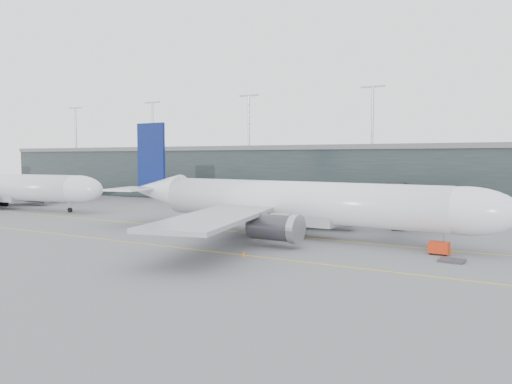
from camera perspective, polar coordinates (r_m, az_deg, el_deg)
The scene contains 17 objects.
ground at distance 84.02m, azimuth 0.15°, elevation -4.30°, with size 320.00×320.00×0.00m, color #5D5D62.
taxiline_a at distance 80.60m, azimuth -1.26°, elevation -4.65°, with size 160.00×0.25×0.02m, color gold.
taxiline_b at distance 67.58m, azimuth -8.32°, elevation -6.38°, with size 160.00×0.25×0.02m, color gold.
taxiline_lead_main at distance 99.82m, azimuth 8.36°, elevation -3.02°, with size 0.25×60.00×0.02m, color gold.
taxiline_lead_adj at distance 148.79m, azimuth -21.68°, elevation -0.96°, with size 0.25×60.00×0.02m, color gold.
terminal at distance 136.67m, azimuth 12.26°, elevation 2.02°, with size 240.00×36.00×29.00m.
main_aircraft at distance 77.00m, azimuth 4.13°, elevation -1.20°, with size 65.72×61.72×18.43m.
jet_bridge at distance 99.43m, azimuth 16.72°, elevation -0.32°, with size 14.10×43.04×6.60m.
gse_cart at distance 66.44m, azimuth 20.18°, elevation -5.98°, with size 2.44×1.62×1.62m.
baggage_dolly at distance 62.68m, azimuth 21.47°, elevation -7.29°, with size 2.79×2.23×0.28m, color #333338.
uld_a at distance 94.17m, azimuth 1.07°, elevation -2.76°, with size 2.34×1.93×2.01m.
uld_b at distance 94.94m, azimuth 2.51°, elevation -2.83°, with size 1.97×1.68×1.60m.
uld_c at distance 94.05m, azimuth 2.95°, elevation -2.83°, with size 2.02×1.63×1.81m.
cone_nose at distance 67.67m, azimuth 21.52°, elevation -6.33°, with size 0.42×0.42×0.66m, color #D45B0B.
cone_wing_stbd at distance 61.46m, azimuth -1.42°, elevation -7.04°, with size 0.46×0.46×0.73m, color #CD610B.
cone_wing_port at distance 89.24m, azimuth 8.54°, elevation -3.60°, with size 0.50×0.50×0.80m, color #CE5C0B.
cone_tail at distance 79.16m, azimuth -9.69°, elevation -4.65°, with size 0.39×0.39×0.62m, color #D6530B.
Camera 1 is at (41.09, -72.27, 12.13)m, focal length 35.00 mm.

